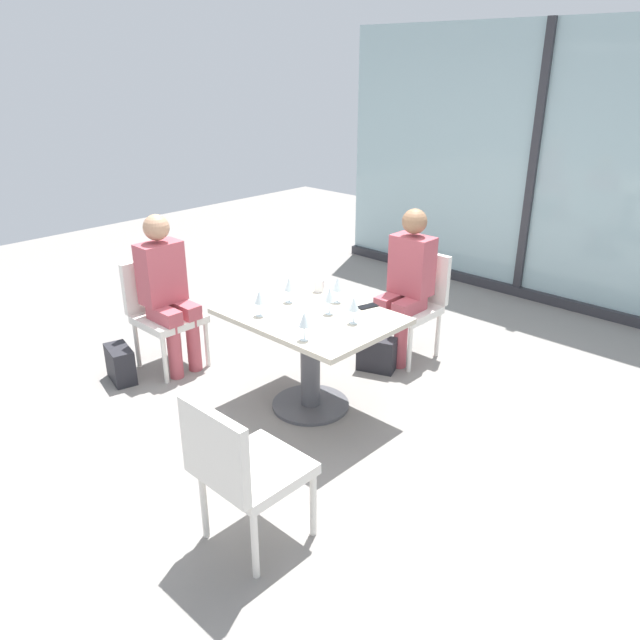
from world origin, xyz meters
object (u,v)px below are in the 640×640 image
object	(u,v)px
person_near_window	(407,279)
cell_phone_on_table	(367,306)
wine_glass_5	(259,297)
coffee_cup	(319,286)
chair_side_end	(161,307)
person_side_end	(167,287)
handbag_0	(120,364)
wine_glass_0	(354,304)
handbag_1	(377,354)
wine_glass_4	(337,285)
dining_table_main	(310,340)
chair_front_right	(241,466)
wine_glass_1	(289,285)
wine_glass_2	(330,296)
chair_near_window	(413,299)
wine_glass_3	(304,320)

from	to	relation	value
person_near_window	cell_phone_on_table	distance (m)	0.79
wine_glass_5	coffee_cup	bearing A→B (deg)	93.59
chair_side_end	person_side_end	bearing A→B (deg)	-0.00
person_near_window	handbag_0	world-z (taller)	person_near_window
wine_glass_0	handbag_1	world-z (taller)	wine_glass_0
wine_glass_4	cell_phone_on_table	distance (m)	0.26
chair_side_end	handbag_0	xyz separation A→B (m)	(0.01, -0.42, -0.36)
dining_table_main	wine_glass_5	world-z (taller)	wine_glass_5
chair_front_right	wine_glass_1	size ratio (longest dim) A/B	4.70
handbag_0	wine_glass_0	bearing A→B (deg)	39.95
dining_table_main	wine_glass_0	world-z (taller)	wine_glass_0
wine_glass_2	chair_near_window	bearing A→B (deg)	95.04
person_side_end	coffee_cup	size ratio (longest dim) A/B	14.00
dining_table_main	wine_glass_5	size ratio (longest dim) A/B	6.32
cell_phone_on_table	chair_front_right	bearing A→B (deg)	-55.91
wine_glass_2	handbag_1	world-z (taller)	wine_glass_2
wine_glass_1	wine_glass_2	distance (m)	0.36
wine_glass_3	handbag_0	xyz separation A→B (m)	(-1.63, -0.41, -0.72)
wine_glass_3	wine_glass_5	bearing A→B (deg)	171.89
person_near_window	handbag_1	bearing A→B (deg)	-92.01
chair_front_right	person_side_end	size ratio (longest dim) A/B	0.69
chair_side_end	wine_glass_1	size ratio (longest dim) A/B	4.70
wine_glass_0	wine_glass_2	size ratio (longest dim) A/B	1.00
person_near_window	wine_glass_4	xyz separation A→B (m)	(-0.01, -0.83, 0.16)
chair_near_window	handbag_1	xyz separation A→B (m)	(-0.01, -0.45, -0.36)
person_side_end	person_near_window	world-z (taller)	same
handbag_0	wine_glass_4	bearing A→B (deg)	51.34
person_near_window	wine_glass_4	world-z (taller)	person_near_window
wine_glass_1	chair_near_window	bearing A→B (deg)	77.71
chair_front_right	handbag_1	size ratio (longest dim) A/B	2.90
wine_glass_5	handbag_0	size ratio (longest dim) A/B	0.62
chair_side_end	person_side_end	xyz separation A→B (m)	(0.11, -0.00, 0.20)
wine_glass_1	wine_glass_3	size ratio (longest dim) A/B	1.00
chair_side_end	coffee_cup	bearing A→B (deg)	31.65
chair_front_right	cell_phone_on_table	distance (m)	1.69
wine_glass_2	wine_glass_3	size ratio (longest dim) A/B	1.00
chair_side_end	person_near_window	xyz separation A→B (m)	(1.36, 1.44, 0.20)
wine_glass_2	handbag_1	bearing A→B (deg)	99.28
wine_glass_5	cell_phone_on_table	xyz separation A→B (m)	(0.43, 0.62, -0.13)
dining_table_main	handbag_1	bearing A→B (deg)	90.88
wine_glass_0	cell_phone_on_table	xyz separation A→B (m)	(-0.11, 0.29, -0.13)
chair_front_right	person_side_end	distance (m)	2.18
person_side_end	wine_glass_1	distance (m)	1.07
dining_table_main	wine_glass_4	xyz separation A→B (m)	(-0.01, 0.29, 0.33)
dining_table_main	cell_phone_on_table	bearing A→B (deg)	60.10
person_near_window	chair_near_window	bearing A→B (deg)	90.00
person_near_window	cell_phone_on_table	bearing A→B (deg)	-74.54
wine_glass_2	handbag_0	xyz separation A→B (m)	(-1.45, -0.83, -0.72)
wine_glass_0	wine_glass_1	bearing A→B (deg)	-177.34
chair_near_window	wine_glass_5	xyz separation A→B (m)	(-0.22, -1.49, 0.37)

